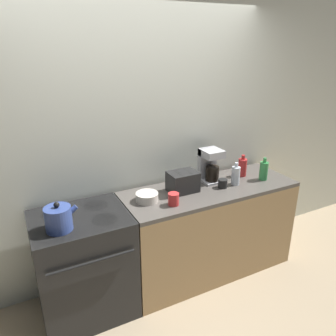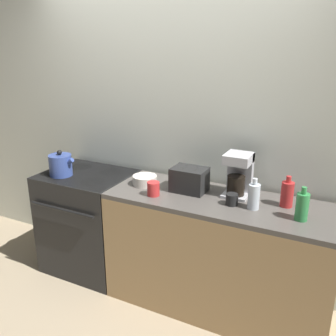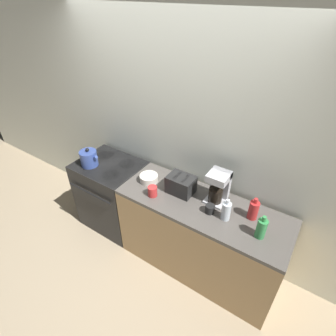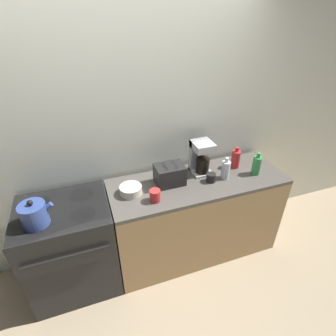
% 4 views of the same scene
% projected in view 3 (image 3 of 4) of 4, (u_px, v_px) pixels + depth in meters
% --- Properties ---
extents(ground_plane, '(12.00, 12.00, 0.00)m').
position_uv_depth(ground_plane, '(139.00, 258.00, 3.06)').
color(ground_plane, tan).
extents(wall_back, '(8.00, 0.05, 2.60)m').
position_uv_depth(wall_back, '(171.00, 136.00, 2.77)').
color(wall_back, silver).
rests_on(wall_back, ground_plane).
extents(stove, '(0.75, 0.66, 0.91)m').
position_uv_depth(stove, '(113.00, 193.00, 3.29)').
color(stove, black).
rests_on(stove, ground_plane).
extents(counter_block, '(1.67, 0.61, 0.91)m').
position_uv_depth(counter_block, '(199.00, 237.00, 2.74)').
color(counter_block, tan).
rests_on(counter_block, ground_plane).
extents(kettle, '(0.24, 0.19, 0.22)m').
position_uv_depth(kettle, '(89.00, 158.00, 2.97)').
color(kettle, '#33478C').
rests_on(kettle, stove).
extents(toaster, '(0.26, 0.20, 0.18)m').
position_uv_depth(toaster, '(181.00, 184.00, 2.58)').
color(toaster, black).
rests_on(toaster, counter_block).
extents(coffee_maker, '(0.19, 0.20, 0.32)m').
position_uv_depth(coffee_maker, '(218.00, 186.00, 2.44)').
color(coffee_maker, '#B7B7BC').
rests_on(coffee_maker, counter_block).
extents(bottle_clear, '(0.08, 0.08, 0.22)m').
position_uv_depth(bottle_clear, '(226.00, 211.00, 2.28)').
color(bottle_clear, silver).
rests_on(bottle_clear, counter_block).
extents(bottle_red, '(0.09, 0.09, 0.22)m').
position_uv_depth(bottle_red, '(253.00, 210.00, 2.29)').
color(bottle_red, '#B72828').
rests_on(bottle_red, counter_block).
extents(bottle_green, '(0.08, 0.08, 0.22)m').
position_uv_depth(bottle_green, '(261.00, 228.00, 2.11)').
color(bottle_green, '#338C47').
rests_on(bottle_green, counter_block).
extents(cup_black, '(0.09, 0.09, 0.08)m').
position_uv_depth(cup_black, '(210.00, 209.00, 2.37)').
color(cup_black, black).
rests_on(cup_black, counter_block).
extents(cup_red, '(0.09, 0.09, 0.10)m').
position_uv_depth(cup_red, '(153.00, 191.00, 2.55)').
color(cup_red, red).
rests_on(cup_red, counter_block).
extents(bowl, '(0.19, 0.19, 0.07)m').
position_uv_depth(bowl, '(149.00, 178.00, 2.75)').
color(bowl, beige).
rests_on(bowl, counter_block).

